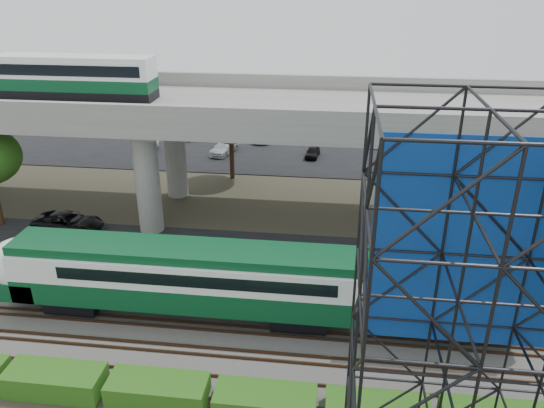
# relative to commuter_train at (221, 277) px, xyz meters

# --- Properties ---
(ground) EXTENTS (140.00, 140.00, 0.00)m
(ground) POSITION_rel_commuter_train_xyz_m (2.31, -2.00, -2.88)
(ground) COLOR #474233
(ground) RESTS_ON ground
(ballast_bed) EXTENTS (90.00, 12.00, 0.20)m
(ballast_bed) POSITION_rel_commuter_train_xyz_m (2.31, 0.00, -2.78)
(ballast_bed) COLOR slate
(ballast_bed) RESTS_ON ground
(service_road) EXTENTS (90.00, 5.00, 0.08)m
(service_road) POSITION_rel_commuter_train_xyz_m (2.31, 8.50, -2.84)
(service_road) COLOR black
(service_road) RESTS_ON ground
(parking_lot) EXTENTS (90.00, 18.00, 0.08)m
(parking_lot) POSITION_rel_commuter_train_xyz_m (2.31, 32.00, -2.84)
(parking_lot) COLOR black
(parking_lot) RESTS_ON ground
(harbor_water) EXTENTS (140.00, 40.00, 0.03)m
(harbor_water) POSITION_rel_commuter_train_xyz_m (2.31, 54.00, -2.87)
(harbor_water) COLOR #405069
(harbor_water) RESTS_ON ground
(rail_tracks) EXTENTS (90.00, 9.52, 0.16)m
(rail_tracks) POSITION_rel_commuter_train_xyz_m (2.31, -0.00, -2.60)
(rail_tracks) COLOR #472D1E
(rail_tracks) RESTS_ON ballast_bed
(commuter_train) EXTENTS (29.30, 3.06, 4.30)m
(commuter_train) POSITION_rel_commuter_train_xyz_m (0.00, 0.00, 0.00)
(commuter_train) COLOR black
(commuter_train) RESTS_ON rail_tracks
(overpass) EXTENTS (80.00, 12.00, 12.40)m
(overpass) POSITION_rel_commuter_train_xyz_m (1.14, 14.00, 5.33)
(overpass) COLOR #9E9B93
(overpass) RESTS_ON ground
(scaffold_tower) EXTENTS (9.36, 6.36, 15.00)m
(scaffold_tower) POSITION_rel_commuter_train_xyz_m (11.38, -9.98, 4.59)
(scaffold_tower) COLOR black
(scaffold_tower) RESTS_ON ground
(hedge_strip) EXTENTS (34.60, 1.80, 1.20)m
(hedge_strip) POSITION_rel_commuter_train_xyz_m (3.32, -6.30, -2.32)
(hedge_strip) COLOR #265112
(hedge_strip) RESTS_ON ground
(trees) EXTENTS (40.94, 16.94, 7.69)m
(trees) POSITION_rel_commuter_train_xyz_m (-2.35, 14.17, 2.69)
(trees) COLOR #382314
(trees) RESTS_ON ground
(suv) EXTENTS (5.51, 2.95, 1.47)m
(suv) POSITION_rel_commuter_train_xyz_m (-13.83, 9.44, -2.06)
(suv) COLOR black
(suv) RESTS_ON service_road
(parked_cars) EXTENTS (37.57, 9.66, 1.30)m
(parked_cars) POSITION_rel_commuter_train_xyz_m (2.06, 31.39, -2.20)
(parked_cars) COLOR silver
(parked_cars) RESTS_ON parking_lot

